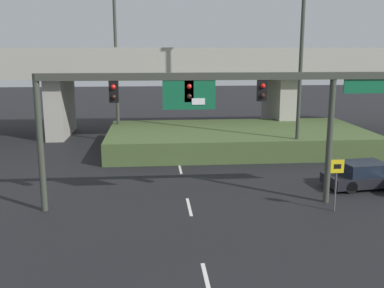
{
  "coord_description": "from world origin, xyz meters",
  "views": [
    {
      "loc": [
        -1.59,
        -9.11,
        7.11
      ],
      "look_at": [
        0.0,
        8.96,
        3.27
      ],
      "focal_mm": 42.0,
      "sensor_mm": 36.0,
      "label": 1
    }
  ],
  "objects_px": {
    "highway_light_pole_far": "(302,36)",
    "parked_sedan_near_right": "(364,176)",
    "signal_gantry": "(216,98)",
    "highway_light_pole_near": "(116,48)",
    "speed_limit_sign": "(336,177)"
  },
  "relations": [
    {
      "from": "highway_light_pole_far",
      "to": "parked_sedan_near_right",
      "type": "distance_m",
      "value": 9.6
    },
    {
      "from": "highway_light_pole_far",
      "to": "parked_sedan_near_right",
      "type": "xyz_separation_m",
      "value": [
        1.73,
        -5.98,
        -7.31
      ]
    },
    {
      "from": "highway_light_pole_far",
      "to": "parked_sedan_near_right",
      "type": "relative_size",
      "value": 3.41
    },
    {
      "from": "signal_gantry",
      "to": "highway_light_pole_near",
      "type": "relative_size",
      "value": 1.22
    },
    {
      "from": "signal_gantry",
      "to": "parked_sedan_near_right",
      "type": "relative_size",
      "value": 3.78
    },
    {
      "from": "speed_limit_sign",
      "to": "parked_sedan_near_right",
      "type": "relative_size",
      "value": 0.55
    },
    {
      "from": "highway_light_pole_near",
      "to": "signal_gantry",
      "type": "bearing_deg",
      "value": -69.87
    },
    {
      "from": "speed_limit_sign",
      "to": "highway_light_pole_far",
      "type": "distance_m",
      "value": 11.37
    },
    {
      "from": "signal_gantry",
      "to": "highway_light_pole_far",
      "type": "relative_size",
      "value": 1.11
    },
    {
      "from": "signal_gantry",
      "to": "highway_light_pole_near",
      "type": "height_order",
      "value": "highway_light_pole_near"
    },
    {
      "from": "highway_light_pole_near",
      "to": "speed_limit_sign",
      "type": "bearing_deg",
      "value": -56.58
    },
    {
      "from": "highway_light_pole_near",
      "to": "parked_sedan_near_right",
      "type": "xyz_separation_m",
      "value": [
        13.69,
        -12.88,
        -6.6
      ]
    },
    {
      "from": "highway_light_pole_near",
      "to": "highway_light_pole_far",
      "type": "bearing_deg",
      "value": -29.95
    },
    {
      "from": "speed_limit_sign",
      "to": "highway_light_pole_far",
      "type": "xyz_separation_m",
      "value": [
        1.25,
        9.34,
        6.35
      ]
    },
    {
      "from": "signal_gantry",
      "to": "highway_light_pole_far",
      "type": "height_order",
      "value": "highway_light_pole_far"
    }
  ]
}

